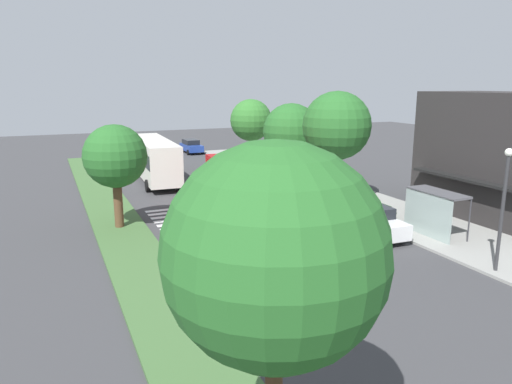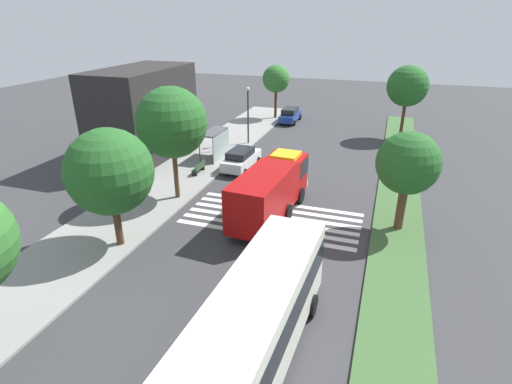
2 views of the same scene
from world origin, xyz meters
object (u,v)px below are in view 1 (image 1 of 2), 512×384
at_px(median_tree_west, 275,255).
at_px(parked_car_mid, 371,220).
at_px(sidewalk_tree_west, 291,132).
at_px(median_tree_far_west, 115,157).
at_px(sidewalk_tree_center, 337,126).
at_px(bus_stop_shelter, 433,205).
at_px(parked_car_west, 191,146).
at_px(sidewalk_tree_far_west, 251,120).
at_px(fire_truck, 241,184).
at_px(bench_near_shelter, 384,210).
at_px(transit_bus, 154,157).
at_px(street_lamp, 504,199).

bearing_deg(median_tree_west, parked_car_mid, 137.54).
relative_size(sidewalk_tree_west, median_tree_far_west, 1.11).
distance_m(sidewalk_tree_center, median_tree_west, 25.97).
bearing_deg(bus_stop_shelter, median_tree_west, -51.72).
distance_m(parked_car_west, bus_stop_shelter, 37.80).
relative_size(parked_car_mid, median_tree_west, 0.66).
distance_m(sidewalk_tree_far_west, sidewalk_tree_west, 8.45).
xyz_separation_m(bus_stop_shelter, sidewalk_tree_far_west, (-24.01, -0.66, 2.97)).
relative_size(parked_car_mid, bus_stop_shelter, 1.38).
xyz_separation_m(fire_truck, parked_car_mid, (7.46, 4.87, -1.03)).
relative_size(fire_truck, bus_stop_shelter, 2.56).
relative_size(parked_car_mid, sidewalk_tree_center, 0.62).
relative_size(bench_near_shelter, median_tree_west, 0.22).
distance_m(median_tree_far_west, median_tree_west, 21.01).
height_order(transit_bus, median_tree_far_west, median_tree_far_west).
bearing_deg(bus_stop_shelter, street_lamp, -11.49).
distance_m(bench_near_shelter, median_tree_west, 23.16).
xyz_separation_m(transit_bus, bench_near_shelter, (17.86, 10.71, -1.58)).
distance_m(transit_bus, sidewalk_tree_west, 12.11).
relative_size(bench_near_shelter, median_tree_far_west, 0.27).
bearing_deg(sidewalk_tree_far_west, fire_truck, -25.36).
bearing_deg(parked_car_west, transit_bus, -27.82).
relative_size(transit_bus, bus_stop_shelter, 3.33).
xyz_separation_m(sidewalk_tree_west, median_tree_west, (27.94, -15.02, 0.92)).
relative_size(parked_car_west, sidewalk_tree_far_west, 0.65).
xyz_separation_m(parked_car_mid, sidewalk_tree_center, (-7.17, 2.20, 4.63)).
xyz_separation_m(fire_truck, bus_stop_shelter, (9.10, 7.73, -0.05)).
xyz_separation_m(fire_truck, median_tree_far_west, (0.49, -7.95, 2.36)).
height_order(transit_bus, street_lamp, street_lamp).
height_order(parked_car_mid, bench_near_shelter, parked_car_mid).
bearing_deg(street_lamp, bus_stop_shelter, 168.51).
bearing_deg(sidewalk_tree_west, parked_car_west, -174.31).
bearing_deg(fire_truck, median_tree_far_west, -82.42).
relative_size(bus_stop_shelter, sidewalk_tree_west, 0.52).
bearing_deg(parked_car_west, median_tree_far_west, -25.14).
height_order(sidewalk_tree_far_west, sidewalk_tree_center, sidewalk_tree_center).
xyz_separation_m(parked_car_west, parked_car_mid, (36.04, 0.00, 0.04)).
height_order(sidewalk_tree_far_west, median_tree_west, median_tree_west).
xyz_separation_m(parked_car_west, bench_near_shelter, (33.68, 2.84, -0.27)).
distance_m(bus_stop_shelter, street_lamp, 5.57).
bearing_deg(transit_bus, parked_car_mid, -156.35).
xyz_separation_m(parked_car_west, bus_stop_shelter, (37.68, 2.87, 1.03)).
bearing_deg(fire_truck, transit_bus, -162.70).
bearing_deg(bench_near_shelter, parked_car_west, -175.18).
relative_size(sidewalk_tree_far_west, median_tree_west, 0.92).
height_order(bench_near_shelter, median_tree_west, median_tree_west).
bearing_deg(fire_truck, sidewalk_tree_far_west, 158.67).
bearing_deg(transit_bus, median_tree_far_west, 161.91).
relative_size(parked_car_west, sidewalk_tree_west, 0.66).
height_order(fire_truck, median_tree_far_west, median_tree_far_west).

